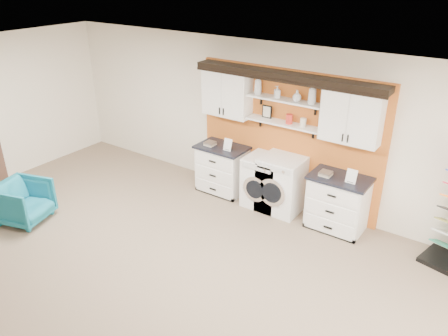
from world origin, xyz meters
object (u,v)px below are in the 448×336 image
Objects in this scene: base_cabinet_left at (222,169)px; armchair at (24,202)px; base_cabinet_right at (338,203)px; dryer at (281,184)px; washer at (265,181)px.

armchair is (-2.09, -2.77, -0.10)m from base_cabinet_left.
base_cabinet_right is 0.95× the size of dryer.
washer is (-1.34, -0.00, -0.00)m from base_cabinet_right.
base_cabinet_left reaches higher than armchair.
base_cabinet_left is 1.25m from dryer.
dryer is (-1.01, -0.00, 0.03)m from base_cabinet_right.
dryer is 4.34m from armchair.
washer is 4.09m from armchair.
base_cabinet_right reaches higher than base_cabinet_left.
armchair is at bearing -127.03° from base_cabinet_left.
base_cabinet_right reaches higher than armchair.
washer is 1.19× the size of armchair.
armchair is at bearing -147.49° from base_cabinet_right.
base_cabinet_right is at bearing -74.53° from armchair.
base_cabinet_right is 1.03× the size of washer.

